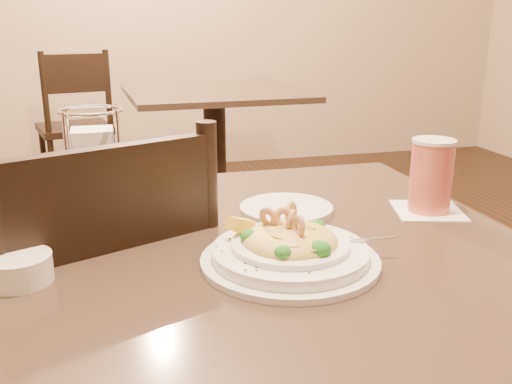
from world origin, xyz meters
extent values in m
cube|color=#4D3B2B|center=(0.00, 0.00, 0.72)|extent=(0.90, 0.90, 0.03)
cylinder|color=black|center=(0.33, 2.14, 0.01)|extent=(0.52, 0.52, 0.03)
cylinder|color=black|center=(0.33, 2.14, 0.37)|extent=(0.12, 0.12, 0.68)
cube|color=#4D3B2B|center=(0.33, 2.14, 0.72)|extent=(0.94, 0.94, 0.03)
cube|color=black|center=(-0.30, 0.19, 0.45)|extent=(0.55, 0.55, 0.04)
cylinder|color=black|center=(-0.21, 0.43, 0.21)|extent=(0.04, 0.04, 0.43)
cylinder|color=black|center=(-0.07, 0.10, 0.70)|extent=(0.04, 0.04, 0.46)
cylinder|color=black|center=(-0.40, -0.04, 0.70)|extent=(0.04, 0.04, 0.46)
cube|color=black|center=(-0.24, 0.03, 0.80)|extent=(0.34, 0.17, 0.22)
cube|color=black|center=(-0.42, 2.81, 0.45)|extent=(0.50, 0.50, 0.04)
cylinder|color=black|center=(-0.29, 3.02, 0.21)|extent=(0.04, 0.04, 0.43)
cylinder|color=black|center=(-0.64, 2.95, 0.21)|extent=(0.04, 0.04, 0.43)
cylinder|color=black|center=(-0.21, 2.67, 0.21)|extent=(0.04, 0.04, 0.43)
cylinder|color=black|center=(-0.56, 2.59, 0.21)|extent=(0.04, 0.04, 0.43)
cylinder|color=black|center=(-0.21, 2.67, 0.70)|extent=(0.04, 0.04, 0.46)
cylinder|color=black|center=(-0.56, 2.59, 0.70)|extent=(0.04, 0.04, 0.46)
cube|color=black|center=(-0.38, 2.63, 0.80)|extent=(0.36, 0.11, 0.22)
cylinder|color=white|center=(0.02, -0.10, 0.75)|extent=(0.27, 0.27, 0.01)
cylinder|color=white|center=(0.02, -0.10, 0.76)|extent=(0.24, 0.24, 0.02)
cylinder|color=white|center=(0.02, -0.10, 0.77)|extent=(0.18, 0.18, 0.01)
ellipsoid|color=gold|center=(0.02, -0.10, 0.78)|extent=(0.15, 0.15, 0.05)
cube|color=yellow|center=(-0.04, -0.05, 0.79)|extent=(0.05, 0.04, 0.03)
cube|color=silver|center=(0.14, -0.11, 0.77)|extent=(0.10, 0.03, 0.01)
cube|color=silver|center=(0.08, -0.11, 0.77)|extent=(0.03, 0.02, 0.00)
torus|color=gold|center=(0.02, -0.11, 0.80)|extent=(0.03, 0.04, 0.03)
torus|color=gold|center=(0.04, -0.15, 0.79)|extent=(0.05, 0.05, 0.01)
torus|color=gold|center=(0.01, -0.11, 0.79)|extent=(0.03, 0.04, 0.03)
torus|color=gold|center=(0.02, -0.11, 0.79)|extent=(0.05, 0.04, 0.02)
torus|color=gold|center=(0.02, -0.10, 0.79)|extent=(0.04, 0.04, 0.01)
torus|color=gold|center=(0.01, -0.15, 0.79)|extent=(0.04, 0.04, 0.01)
torus|color=gold|center=(0.02, -0.10, 0.80)|extent=(0.03, 0.04, 0.02)
torus|color=gold|center=(0.05, -0.11, 0.80)|extent=(0.04, 0.04, 0.02)
torus|color=gold|center=(0.04, -0.14, 0.79)|extent=(0.04, 0.04, 0.01)
torus|color=gold|center=(0.04, -0.05, 0.78)|extent=(0.04, 0.04, 0.02)
torus|color=gold|center=(-0.01, -0.08, 0.79)|extent=(0.04, 0.04, 0.01)
torus|color=gold|center=(0.02, -0.11, 0.79)|extent=(0.04, 0.04, 0.01)
torus|color=gold|center=(0.04, -0.15, 0.78)|extent=(0.05, 0.05, 0.01)
torus|color=gold|center=(0.02, -0.09, 0.79)|extent=(0.04, 0.04, 0.02)
torus|color=gold|center=(0.03, -0.09, 0.79)|extent=(0.04, 0.04, 0.02)
torus|color=gold|center=(0.00, -0.13, 0.79)|extent=(0.04, 0.04, 0.02)
torus|color=gold|center=(0.02, -0.12, 0.79)|extent=(0.03, 0.02, 0.01)
torus|color=gold|center=(0.02, -0.11, 0.79)|extent=(0.03, 0.03, 0.02)
torus|color=gold|center=(0.02, -0.11, 0.79)|extent=(0.03, 0.04, 0.03)
torus|color=#E9A973|center=(0.02, -0.10, 0.81)|extent=(0.03, 0.04, 0.04)
torus|color=#E9A973|center=(0.01, -0.09, 0.81)|extent=(0.03, 0.02, 0.04)
torus|color=#E9A973|center=(0.03, -0.07, 0.81)|extent=(0.03, 0.03, 0.03)
torus|color=#E9A973|center=(0.02, -0.13, 0.81)|extent=(0.02, 0.04, 0.03)
torus|color=#E9A973|center=(-0.01, -0.08, 0.81)|extent=(0.04, 0.04, 0.04)
ellipsoid|color=#195C15|center=(0.07, -0.07, 0.78)|extent=(0.03, 0.03, 0.02)
ellipsoid|color=#195C15|center=(0.02, -0.04, 0.78)|extent=(0.03, 0.03, 0.02)
ellipsoid|color=#195C15|center=(-0.04, -0.09, 0.78)|extent=(0.03, 0.03, 0.02)
ellipsoid|color=#195C15|center=(-0.01, -0.16, 0.78)|extent=(0.03, 0.03, 0.02)
ellipsoid|color=#195C15|center=(0.05, -0.16, 0.78)|extent=(0.03, 0.03, 0.02)
cube|color=#266619|center=(0.00, 0.00, 0.77)|extent=(0.00, 0.00, 0.00)
cube|color=#266619|center=(-0.07, -0.17, 0.77)|extent=(0.00, 0.00, 0.00)
cube|color=#266619|center=(-0.05, -0.17, 0.77)|extent=(0.00, 0.00, 0.00)
cube|color=#266619|center=(-0.06, -0.05, 0.77)|extent=(0.00, 0.00, 0.00)
cube|color=#266619|center=(0.13, -0.09, 0.77)|extent=(0.00, 0.00, 0.00)
cube|color=#266619|center=(0.02, -0.20, 0.77)|extent=(0.00, 0.00, 0.00)
cube|color=#266619|center=(-0.09, -0.08, 0.77)|extent=(0.00, 0.00, 0.00)
cube|color=#266619|center=(0.10, -0.07, 0.77)|extent=(0.00, 0.00, 0.00)
cube|color=#266619|center=(-0.05, -0.04, 0.77)|extent=(0.00, 0.00, 0.00)
cube|color=#266619|center=(0.08, -0.03, 0.77)|extent=(0.00, 0.00, 0.00)
cube|color=#266619|center=(0.06, -0.01, 0.77)|extent=(0.00, 0.00, 0.00)
cube|color=#266619|center=(-0.06, -0.15, 0.77)|extent=(0.00, 0.00, 0.00)
cube|color=#266619|center=(0.04, -0.01, 0.77)|extent=(0.00, 0.00, 0.00)
cube|color=#266619|center=(-0.08, -0.10, 0.77)|extent=(0.00, 0.00, 0.00)
cube|color=#266619|center=(-0.05, -0.16, 0.77)|extent=(0.00, 0.00, 0.00)
cube|color=#266619|center=(0.13, -0.12, 0.77)|extent=(0.00, 0.00, 0.00)
cube|color=#266619|center=(0.00, 0.00, 0.77)|extent=(0.00, 0.00, 0.00)
cube|color=#266619|center=(0.09, -0.05, 0.77)|extent=(0.00, 0.00, 0.00)
cube|color=white|center=(0.36, 0.06, 0.74)|extent=(0.16, 0.16, 0.00)
cylinder|color=#D55D4B|center=(0.36, 0.06, 0.81)|extent=(0.08, 0.08, 0.14)
cylinder|color=white|center=(0.36, 0.06, 0.88)|extent=(0.08, 0.08, 0.01)
cube|color=black|center=(-0.13, 0.32, 0.75)|extent=(0.20, 0.17, 0.01)
cube|color=black|center=(-0.04, 0.31, 0.77)|extent=(0.03, 0.16, 0.04)
cube|color=black|center=(-0.22, 0.32, 0.77)|extent=(0.03, 0.16, 0.04)
cube|color=black|center=(-0.13, 0.39, 0.77)|extent=(0.19, 0.03, 0.04)
cube|color=black|center=(-0.14, 0.25, 0.77)|extent=(0.19, 0.03, 0.04)
cylinder|color=silver|center=(-0.26, 0.27, 0.74)|extent=(0.12, 0.12, 0.01)
torus|color=silver|center=(-0.26, 0.27, 0.93)|extent=(0.12, 0.12, 0.01)
cube|color=white|center=(-0.26, 0.27, 0.82)|extent=(0.10, 0.10, 0.15)
cylinder|color=silver|center=(-0.31, 0.22, 0.84)|extent=(0.01, 0.01, 0.19)
cylinder|color=silver|center=(-0.22, 0.22, 0.84)|extent=(0.01, 0.01, 0.19)
cylinder|color=silver|center=(-0.31, 0.32, 0.84)|extent=(0.01, 0.01, 0.19)
cylinder|color=silver|center=(-0.22, 0.32, 0.84)|extent=(0.01, 0.01, 0.19)
cylinder|color=white|center=(0.09, 0.13, 0.75)|extent=(0.19, 0.19, 0.01)
cylinder|color=white|center=(-0.37, -0.07, 0.76)|extent=(0.11, 0.11, 0.04)
camera|label=1|loc=(-0.24, -0.87, 1.10)|focal=40.00mm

